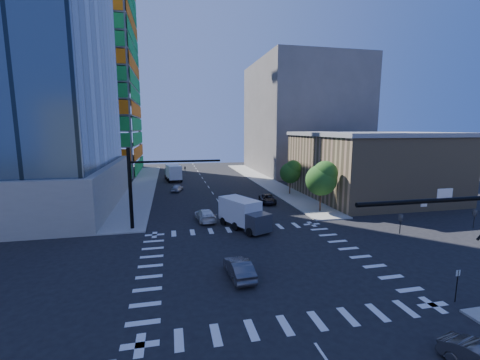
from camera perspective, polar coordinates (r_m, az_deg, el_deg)
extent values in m
plane|color=black|center=(28.20, 3.42, -14.22)|extent=(160.00, 160.00, 0.00)
cube|color=silver|center=(28.20, 3.42, -14.21)|extent=(20.00, 20.00, 0.01)
cube|color=gray|center=(68.70, 4.38, -0.20)|extent=(5.00, 60.00, 0.15)
cube|color=gray|center=(66.05, -16.87, -0.94)|extent=(5.00, 60.00, 0.15)
cube|color=gray|center=(55.48, -36.56, -1.15)|extent=(30.00, 30.00, 6.00)
cube|color=green|center=(88.25, -18.15, 17.37)|extent=(0.12, 24.00, 49.00)
cube|color=orange|center=(78.17, -28.79, 17.86)|extent=(24.00, 0.12, 49.00)
cube|color=#927A54|center=(57.18, 21.91, 2.27)|extent=(20.00, 22.00, 10.00)
cube|color=slate|center=(56.86, 22.23, 7.58)|extent=(20.50, 22.50, 0.60)
cube|color=#5F5855|center=(86.93, 10.93, 10.82)|extent=(24.00, 30.00, 28.00)
cylinder|color=black|center=(19.46, 32.54, -3.04)|extent=(10.00, 0.24, 0.24)
imported|color=black|center=(21.13, 36.15, -5.57)|extent=(0.16, 0.20, 1.00)
imported|color=black|center=(18.05, 26.56, -7.01)|extent=(0.16, 0.20, 1.00)
cube|color=white|center=(19.39, 32.63, -2.03)|extent=(0.90, 0.04, 0.50)
cylinder|color=black|center=(37.22, -18.93, -1.46)|extent=(0.40, 0.40, 9.00)
cylinder|color=black|center=(36.57, -11.35, 3.27)|extent=(10.00, 0.24, 0.24)
imported|color=black|center=(36.73, -9.74, 1.61)|extent=(0.16, 0.20, 1.00)
cylinder|color=#382316|center=(44.68, 14.07, -3.93)|extent=(0.20, 0.20, 2.27)
sphere|color=#174412|center=(44.10, 14.22, -0.02)|extent=(4.16, 4.16, 4.16)
sphere|color=#397125|center=(43.87, 14.91, 1.19)|extent=(3.25, 3.25, 3.25)
cylinder|color=#382316|center=(55.58, 8.85, -1.41)|extent=(0.20, 0.20, 1.92)
sphere|color=#174412|center=(55.16, 8.92, 1.26)|extent=(3.52, 3.52, 3.52)
sphere|color=#397125|center=(54.93, 9.44, 2.08)|extent=(2.75, 2.75, 2.75)
cylinder|color=black|center=(25.93, 34.10, -15.36)|extent=(0.06, 0.06, 2.20)
cube|color=silver|center=(25.59, 34.28, -13.52)|extent=(0.30, 0.03, 0.40)
imported|color=black|center=(48.70, 4.91, -3.39)|extent=(2.74, 4.91, 1.30)
imported|color=silver|center=(39.65, -6.20, -6.21)|extent=(2.48, 5.12, 1.44)
imported|color=#B8BAC1|center=(58.64, -11.11, -1.39)|extent=(2.57, 4.03, 1.28)
imported|color=#4A4A4E|center=(25.15, -0.16, -15.42)|extent=(1.80, 4.46, 1.44)
cube|color=silver|center=(35.96, 0.90, -5.73)|extent=(4.33, 5.69, 2.67)
cube|color=#3C3D43|center=(36.14, 0.90, -6.75)|extent=(2.91, 2.64, 1.95)
cube|color=white|center=(70.83, -11.85, 1.55)|extent=(3.39, 5.78, 2.84)
cube|color=#3C3D43|center=(70.92, -11.83, 0.98)|extent=(2.77, 2.31, 2.07)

